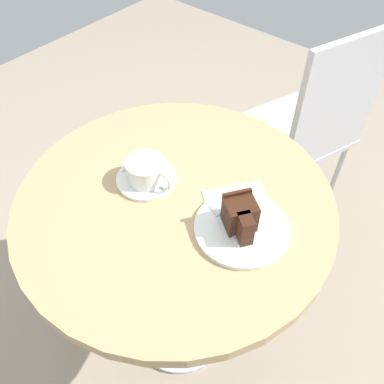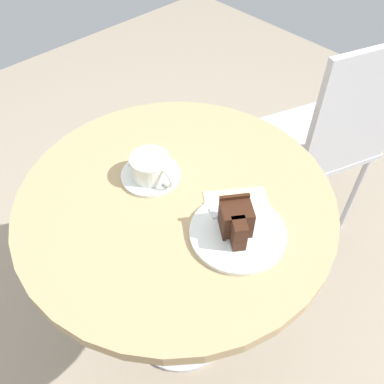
{
  "view_description": "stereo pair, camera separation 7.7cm",
  "coord_description": "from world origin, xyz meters",
  "px_view_note": "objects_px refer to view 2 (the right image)",
  "views": [
    {
      "loc": [
        0.46,
        -0.48,
        1.5
      ],
      "look_at": [
        0.04,
        0.02,
        0.78
      ],
      "focal_mm": 38.0,
      "sensor_mm": 36.0,
      "label": 1
    },
    {
      "loc": [
        0.52,
        -0.43,
        1.5
      ],
      "look_at": [
        0.04,
        0.02,
        0.78
      ],
      "focal_mm": 38.0,
      "sensor_mm": 36.0,
      "label": 2
    }
  ],
  "objects_px": {
    "cake_plate": "(238,233)",
    "fork": "(220,223)",
    "saucer": "(152,174)",
    "cake_slice": "(236,220)",
    "coffee_cup": "(150,167)",
    "cafe_chair": "(331,134)",
    "napkin": "(240,215)",
    "teaspoon": "(153,157)"
  },
  "relations": [
    {
      "from": "saucer",
      "to": "napkin",
      "type": "bearing_deg",
      "value": 15.15
    },
    {
      "from": "cake_slice",
      "to": "saucer",
      "type": "bearing_deg",
      "value": -175.87
    },
    {
      "from": "cake_plate",
      "to": "fork",
      "type": "height_order",
      "value": "fork"
    },
    {
      "from": "fork",
      "to": "napkin",
      "type": "relative_size",
      "value": 0.55
    },
    {
      "from": "fork",
      "to": "cafe_chair",
      "type": "xyz_separation_m",
      "value": [
        -0.11,
        0.71,
        -0.21
      ]
    },
    {
      "from": "saucer",
      "to": "cafe_chair",
      "type": "xyz_separation_m",
      "value": [
        0.12,
        0.72,
        -0.2
      ]
    },
    {
      "from": "teaspoon",
      "to": "cake_plate",
      "type": "height_order",
      "value": "teaspoon"
    },
    {
      "from": "coffee_cup",
      "to": "teaspoon",
      "type": "distance_m",
      "value": 0.07
    },
    {
      "from": "saucer",
      "to": "cake_slice",
      "type": "relative_size",
      "value": 1.5
    },
    {
      "from": "coffee_cup",
      "to": "cafe_chair",
      "type": "distance_m",
      "value": 0.77
    },
    {
      "from": "saucer",
      "to": "cafe_chair",
      "type": "distance_m",
      "value": 0.76
    },
    {
      "from": "fork",
      "to": "cake_slice",
      "type": "bearing_deg",
      "value": -135.85
    },
    {
      "from": "teaspoon",
      "to": "saucer",
      "type": "bearing_deg",
      "value": -115.4
    },
    {
      "from": "coffee_cup",
      "to": "fork",
      "type": "bearing_deg",
      "value": 3.57
    },
    {
      "from": "napkin",
      "to": "cafe_chair",
      "type": "distance_m",
      "value": 0.69
    },
    {
      "from": "saucer",
      "to": "cake_plate",
      "type": "relative_size",
      "value": 0.7
    },
    {
      "from": "saucer",
      "to": "cake_slice",
      "type": "distance_m",
      "value": 0.28
    },
    {
      "from": "cake_plate",
      "to": "fork",
      "type": "distance_m",
      "value": 0.05
    },
    {
      "from": "napkin",
      "to": "coffee_cup",
      "type": "bearing_deg",
      "value": -163.22
    },
    {
      "from": "cake_slice",
      "to": "fork",
      "type": "xyz_separation_m",
      "value": [
        -0.04,
        -0.01,
        -0.03
      ]
    },
    {
      "from": "fork",
      "to": "napkin",
      "type": "bearing_deg",
      "value": -73.75
    },
    {
      "from": "teaspoon",
      "to": "napkin",
      "type": "distance_m",
      "value": 0.29
    },
    {
      "from": "saucer",
      "to": "fork",
      "type": "height_order",
      "value": "fork"
    },
    {
      "from": "teaspoon",
      "to": "cafe_chair",
      "type": "xyz_separation_m",
      "value": [
        0.17,
        0.68,
        -0.21
      ]
    },
    {
      "from": "coffee_cup",
      "to": "teaspoon",
      "type": "height_order",
      "value": "coffee_cup"
    },
    {
      "from": "cake_slice",
      "to": "coffee_cup",
      "type": "bearing_deg",
      "value": -174.48
    },
    {
      "from": "coffee_cup",
      "to": "cafe_chair",
      "type": "bearing_deg",
      "value": 80.63
    },
    {
      "from": "saucer",
      "to": "fork",
      "type": "relative_size",
      "value": 1.25
    },
    {
      "from": "fork",
      "to": "napkin",
      "type": "height_order",
      "value": "fork"
    },
    {
      "from": "cafe_chair",
      "to": "teaspoon",
      "type": "bearing_deg",
      "value": 5.91
    },
    {
      "from": "coffee_cup",
      "to": "cake_plate",
      "type": "relative_size",
      "value": 0.61
    },
    {
      "from": "fork",
      "to": "napkin",
      "type": "distance_m",
      "value": 0.06
    },
    {
      "from": "cake_slice",
      "to": "napkin",
      "type": "xyz_separation_m",
      "value": [
        -0.03,
        0.05,
        -0.05
      ]
    },
    {
      "from": "coffee_cup",
      "to": "cake_slice",
      "type": "relative_size",
      "value": 1.32
    },
    {
      "from": "napkin",
      "to": "cafe_chair",
      "type": "xyz_separation_m",
      "value": [
        -0.13,
        0.65,
        -0.2
      ]
    },
    {
      "from": "saucer",
      "to": "napkin",
      "type": "distance_m",
      "value": 0.26
    },
    {
      "from": "fork",
      "to": "cafe_chair",
      "type": "relative_size",
      "value": 0.13
    },
    {
      "from": "cake_plate",
      "to": "fork",
      "type": "bearing_deg",
      "value": -161.53
    },
    {
      "from": "cake_plate",
      "to": "cafe_chair",
      "type": "bearing_deg",
      "value": 102.7
    },
    {
      "from": "coffee_cup",
      "to": "napkin",
      "type": "distance_m",
      "value": 0.26
    },
    {
      "from": "cake_plate",
      "to": "napkin",
      "type": "bearing_deg",
      "value": 125.21
    },
    {
      "from": "cake_plate",
      "to": "napkin",
      "type": "height_order",
      "value": "cake_plate"
    }
  ]
}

